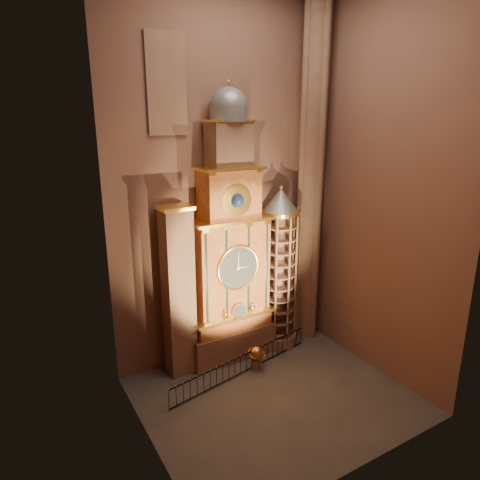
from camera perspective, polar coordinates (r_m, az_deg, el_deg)
floor at (r=25.21m, az=4.60°, el=-20.05°), size 14.00×14.00×0.00m
wall_back at (r=25.79m, az=-2.56°, el=7.48°), size 22.00×0.00×22.00m
wall_left at (r=17.68m, az=-13.55°, el=3.08°), size 0.00×22.00×22.00m
wall_right at (r=25.43m, az=18.30°, el=6.56°), size 0.00×22.00×22.00m
astronomical_clock at (r=25.91m, az=-1.36°, el=-2.31°), size 5.60×2.41×16.70m
portrait_tower at (r=25.09m, az=-8.21°, el=-6.83°), size 1.80×1.60×10.20m
stair_turret at (r=27.94m, az=5.22°, el=-4.05°), size 2.50×2.50×10.80m
gothic_pier at (r=28.35m, az=9.48°, el=8.05°), size 2.04×2.04×22.00m
stained_glass_window at (r=24.16m, az=-9.77°, el=19.78°), size 2.20×0.14×5.20m
celestial_globe at (r=26.87m, az=2.23°, el=-15.19°), size 1.22×1.18×1.51m
iron_railing at (r=26.59m, az=0.46°, el=-16.17°), size 10.23×2.01×1.21m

